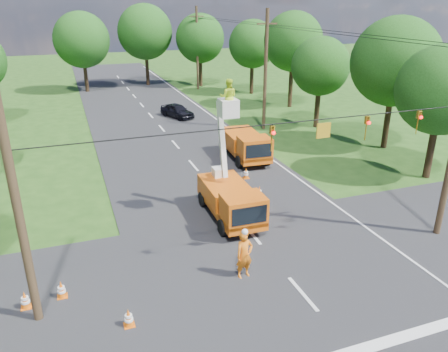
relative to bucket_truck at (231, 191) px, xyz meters
name	(u,v)px	position (x,y,z in m)	size (l,w,h in m)	color
ground	(176,145)	(0.35, 13.09, -1.54)	(140.00, 140.00, 0.00)	#224815
road_main	(176,145)	(0.35, 13.09, -1.54)	(12.00, 100.00, 0.06)	black
road_cross	(279,267)	(0.35, -4.91, -1.54)	(56.00, 10.00, 0.07)	black
edge_line	(242,138)	(5.95, 13.09, -1.54)	(0.12, 90.00, 0.02)	silver
bucket_truck	(231,191)	(0.00, 0.00, 0.00)	(2.27, 5.48, 7.12)	#CA550E
second_truck	(246,144)	(4.26, 8.17, -0.44)	(2.57, 5.80, 2.12)	#CA550E
ground_worker	(244,255)	(-1.32, -5.03, -0.51)	(0.75, 0.49, 2.06)	orange
distant_car	(177,111)	(2.67, 21.58, -0.87)	(1.59, 3.94, 1.34)	black
traffic_cone_1	(259,192)	(2.45, 1.81, -1.18)	(0.38, 0.38, 0.71)	#E15D0B
traffic_cone_2	(246,173)	(2.86, 4.78, -1.18)	(0.38, 0.38, 0.71)	#E15D0B
traffic_cone_3	(129,318)	(-6.18, -6.39, -1.18)	(0.38, 0.38, 0.71)	#E15D0B
traffic_cone_4	(61,289)	(-8.33, -3.92, -1.18)	(0.38, 0.38, 0.71)	#E15D0B
traffic_cone_5	(25,300)	(-9.59, -4.13, -1.18)	(0.38, 0.38, 0.71)	#E15D0B
traffic_cone_6	(239,147)	(4.47, 9.92, -1.18)	(0.38, 0.38, 0.71)	#E15D0B
pole_right_mid	(265,70)	(8.85, 15.09, 3.56)	(1.80, 0.30, 10.00)	#4C3823
pole_right_far	(197,48)	(8.85, 35.09, 3.56)	(1.80, 0.30, 10.00)	#4C3823
pole_left	(17,204)	(-9.15, -4.91, 2.96)	(0.30, 0.30, 9.00)	#4C3823
signal_span	(338,128)	(2.58, -4.91, 4.34)	(18.00, 0.29, 1.07)	black
tree_right_a	(442,90)	(13.85, 1.09, 4.02)	(5.40, 5.40, 8.28)	#382616
tree_right_b	(396,62)	(15.35, 7.09, 4.89)	(6.40, 6.40, 9.65)	#382616
tree_right_c	(320,66)	(13.55, 14.09, 3.77)	(5.00, 5.00, 7.83)	#382616
tree_right_d	(293,42)	(15.15, 22.09, 5.14)	(6.00, 6.00, 9.70)	#382616
tree_right_e	(253,44)	(14.15, 30.09, 4.27)	(5.60, 5.60, 8.63)	#382616
tree_far_a	(82,40)	(-4.65, 38.09, 4.65)	(6.60, 6.60, 9.50)	#382616
tree_far_b	(145,32)	(3.35, 40.09, 5.27)	(7.00, 7.00, 10.32)	#382616
tree_far_c	(200,38)	(9.85, 37.09, 4.52)	(6.20, 6.20, 9.18)	#382616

